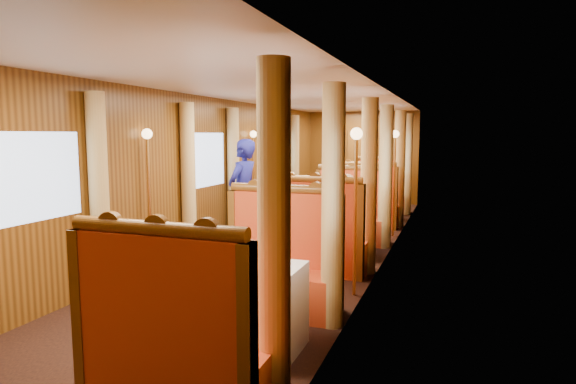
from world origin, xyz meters
The scene contains 47 objects.
floor centered at (0.00, 0.00, 0.00)m, with size 3.00×12.00×0.01m, color black, non-canonical shape.
ceiling centered at (0.00, 0.00, 2.50)m, with size 3.00×12.00×0.01m, color silver, non-canonical shape.
wall_far centered at (0.00, 6.00, 1.25)m, with size 3.00×2.50×0.01m, color brown, non-canonical shape.
wall_left centered at (-1.50, 0.00, 1.25)m, with size 12.00×2.50×0.01m, color brown, non-canonical shape.
wall_right centered at (1.50, 0.00, 1.25)m, with size 12.00×2.50×0.01m, color brown, non-canonical shape.
doorway_far centered at (0.00, 5.97, 1.00)m, with size 0.80×0.04×2.00m, color brown.
table_near centered at (0.75, -3.50, 0.38)m, with size 1.05×0.72×0.75m, color white.
banquette_near_fwd centered at (0.75, -4.51, 0.42)m, with size 1.30×0.55×1.34m.
banquette_near_aft centered at (0.75, -2.49, 0.42)m, with size 1.30×0.55×1.34m.
table_mid centered at (0.75, 0.00, 0.38)m, with size 1.05×0.72×0.75m, color white.
banquette_mid_fwd centered at (0.75, -1.01, 0.42)m, with size 1.30×0.55×1.34m.
banquette_mid_aft centered at (0.75, 1.01, 0.42)m, with size 1.30×0.55×1.34m.
table_far centered at (0.75, 3.50, 0.38)m, with size 1.05×0.72×0.75m, color white.
banquette_far_fwd centered at (0.75, 2.49, 0.42)m, with size 1.30×0.55×1.34m.
banquette_far_aft centered at (0.75, 4.51, 0.42)m, with size 1.30×0.55×1.34m.
tea_tray centered at (0.62, -3.56, 0.76)m, with size 0.34×0.26×0.01m, color silver.
teapot_left centered at (0.60, -3.64, 0.82)m, with size 0.17×0.13×0.14m, color silver, non-canonical shape.
teapot_right centered at (0.72, -3.65, 0.81)m, with size 0.15×0.11×0.12m, color silver, non-canonical shape.
teapot_back centered at (0.61, -3.45, 0.81)m, with size 0.15×0.11×0.12m, color silver, non-canonical shape.
fruit_plate centered at (1.05, -3.64, 0.77)m, with size 0.22×0.22×0.05m.
cup_inboard centered at (0.39, -3.41, 0.86)m, with size 0.08×0.08×0.26m.
cup_outboard centered at (0.45, -3.29, 0.86)m, with size 0.08×0.08×0.26m.
rose_vase_mid centered at (0.77, -0.01, 0.93)m, with size 0.06×0.06×0.36m.
rose_vase_far centered at (0.72, 3.51, 0.93)m, with size 0.06×0.06×0.36m.
window_left_near centered at (-1.49, -3.50, 1.45)m, with size 1.20×0.90×0.01m, color #94ADD0, non-canonical shape.
curtain_left_near_b centered at (-1.38, -2.72, 1.18)m, with size 0.22×0.22×2.35m, color tan.
window_right_near centered at (1.49, -3.50, 1.45)m, with size 1.20×0.90×0.01m, color #94ADD0, non-canonical shape.
curtain_right_near_a centered at (1.38, -4.28, 1.18)m, with size 0.22×0.22×2.35m, color tan.
curtain_right_near_b centered at (1.38, -2.72, 1.18)m, with size 0.22×0.22×2.35m, color tan.
window_left_mid centered at (-1.49, 0.00, 1.45)m, with size 1.20×0.90×0.01m, color #94ADD0, non-canonical shape.
curtain_left_mid_a centered at (-1.38, -0.78, 1.18)m, with size 0.22×0.22×2.35m, color tan.
curtain_left_mid_b centered at (-1.38, 0.78, 1.18)m, with size 0.22×0.22×2.35m, color tan.
window_right_mid centered at (1.49, 0.00, 1.45)m, with size 1.20×0.90×0.01m, color #94ADD0, non-canonical shape.
curtain_right_mid_a centered at (1.38, -0.78, 1.18)m, with size 0.22×0.22×2.35m, color tan.
curtain_right_mid_b centered at (1.38, 0.78, 1.18)m, with size 0.22×0.22×2.35m, color tan.
window_left_far centered at (-1.49, 3.50, 1.45)m, with size 1.20×0.90×0.01m, color #94ADD0, non-canonical shape.
curtain_left_far_a centered at (-1.38, 2.72, 1.18)m, with size 0.22×0.22×2.35m, color tan.
curtain_left_far_b centered at (-1.38, 4.28, 1.18)m, with size 0.22×0.22×2.35m, color tan.
window_right_far centered at (1.49, 3.50, 1.45)m, with size 1.20×0.90×0.01m, color #94ADD0, non-canonical shape.
curtain_right_far_a centered at (1.38, 2.72, 1.18)m, with size 0.22×0.22×2.35m, color tan.
curtain_right_far_b centered at (1.38, 4.28, 1.18)m, with size 0.22×0.22×2.35m, color tan.
sconce_left_fore centered at (-1.40, -1.75, 1.38)m, with size 0.14×0.14×1.95m.
sconce_right_fore centered at (1.40, -1.75, 1.38)m, with size 0.14×0.14×1.95m.
sconce_left_aft centered at (-1.40, 1.75, 1.38)m, with size 0.14×0.14×1.95m.
sconce_right_aft centered at (1.40, 1.75, 1.38)m, with size 0.14×0.14×1.95m.
steward centered at (-0.83, 0.01, 0.90)m, with size 0.66×0.43×1.80m, color navy.
passenger centered at (0.75, 0.78, 0.74)m, with size 0.40×0.44×0.76m.
Camera 1 is at (2.50, -7.15, 1.87)m, focal length 30.00 mm.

